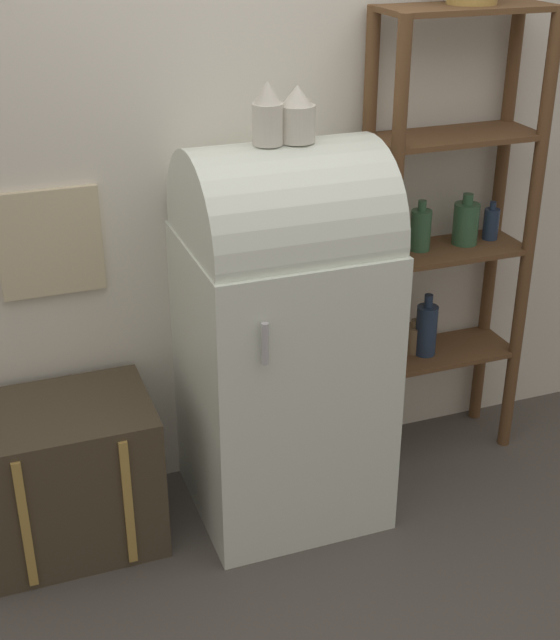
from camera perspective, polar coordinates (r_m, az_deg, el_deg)
name	(u,v)px	position (r m, az deg, el deg)	size (l,w,h in m)	color
ground_plane	(305,536)	(3.35, 1.60, -13.63)	(12.00, 12.00, 0.00)	#4C4742
wall_back	(248,134)	(3.22, -2.03, 11.80)	(7.00, 0.09, 2.70)	silver
refrigerator	(283,330)	(3.14, 0.16, -0.65)	(0.66, 0.66, 1.40)	silver
suitcase_trunk	(68,476)	(3.27, -13.44, -9.66)	(0.61, 0.46, 0.55)	#423828
shelf_unit	(447,233)	(3.48, 10.62, 5.48)	(0.64, 0.28, 1.78)	brown
vase_left	(268,115)	(2.86, -0.80, 12.98)	(0.10, 0.10, 0.20)	beige
vase_center	(297,115)	(2.89, 1.10, 12.96)	(0.12, 0.12, 0.18)	beige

